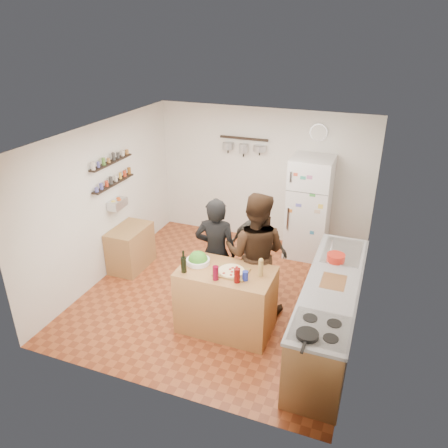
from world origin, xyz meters
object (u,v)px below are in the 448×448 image
at_px(wall_clock, 319,132).
at_px(person_back, 258,249).
at_px(salt_canister, 245,276).
at_px(side_table, 131,248).
at_px(prep_island, 226,300).
at_px(red_bowl, 336,258).
at_px(skillet, 307,335).
at_px(wine_bottle, 184,265).
at_px(person_left, 216,253).
at_px(fridge, 309,208).
at_px(salad_bowl, 198,261).
at_px(pepper_mill, 261,269).
at_px(person_center, 255,254).
at_px(counter_run, 329,313).

bearing_deg(wall_clock, person_back, -103.52).
height_order(person_back, wall_clock, wall_clock).
height_order(salt_canister, side_table, salt_canister).
xyz_separation_m(prep_island, person_back, (0.15, 0.98, 0.31)).
distance_m(red_bowl, wall_clock, 2.49).
xyz_separation_m(person_back, skillet, (1.10, -1.91, 0.17)).
bearing_deg(wall_clock, skillet, -80.20).
bearing_deg(wine_bottle, red_bowl, 28.45).
distance_m(person_left, fridge, 2.19).
height_order(wine_bottle, wall_clock, wall_clock).
xyz_separation_m(salad_bowl, pepper_mill, (0.87, 0.00, 0.07)).
bearing_deg(skillet, side_table, 150.45).
relative_size(salad_bowl, person_center, 0.17).
bearing_deg(person_left, pepper_mill, 139.23).
relative_size(pepper_mill, salt_canister, 1.63).
xyz_separation_m(person_left, skillet, (1.60, -1.46, 0.11)).
relative_size(skillet, red_bowl, 0.97).
bearing_deg(red_bowl, person_left, -172.53).
xyz_separation_m(counter_run, fridge, (-0.75, 2.30, 0.45)).
height_order(salad_bowl, wall_clock, wall_clock).
height_order(person_center, counter_run, person_center).
bearing_deg(pepper_mill, person_center, 114.06).
height_order(prep_island, wine_bottle, wine_bottle).
height_order(salad_bowl, wine_bottle, wine_bottle).
bearing_deg(person_center, prep_island, 65.68).
xyz_separation_m(pepper_mill, red_bowl, (0.84, 0.70, -0.04)).
distance_m(fridge, side_table, 3.15).
bearing_deg(wine_bottle, wall_clock, 70.32).
xyz_separation_m(prep_island, fridge, (0.59, 2.50, 0.45)).
xyz_separation_m(salad_bowl, wine_bottle, (-0.08, -0.27, 0.08)).
bearing_deg(prep_island, person_back, 81.50).
relative_size(skillet, wall_clock, 0.78).
height_order(salad_bowl, fridge, fridge).
bearing_deg(salad_bowl, counter_run, 5.01).
bearing_deg(person_left, wall_clock, -122.29).
xyz_separation_m(person_center, skillet, (1.03, -1.51, 0.04)).
bearing_deg(person_back, wall_clock, -95.45).
distance_m(pepper_mill, side_table, 2.78).
height_order(person_left, skillet, person_left).
distance_m(person_left, person_back, 0.67).
distance_m(prep_island, red_bowl, 1.58).
relative_size(prep_island, pepper_mill, 6.22).
height_order(salad_bowl, skillet, salad_bowl).
bearing_deg(wine_bottle, skillet, -22.13).
bearing_deg(person_back, fridge, -98.23).
relative_size(salad_bowl, skillet, 1.34).
relative_size(wine_bottle, fridge, 0.12).
bearing_deg(fridge, prep_island, -103.31).
distance_m(salad_bowl, wine_bottle, 0.29).
height_order(pepper_mill, skillet, pepper_mill).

